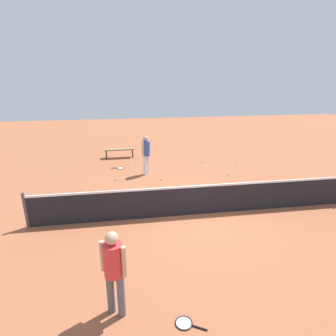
{
  "coord_description": "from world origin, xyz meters",
  "views": [
    {
      "loc": [
        2.16,
        7.61,
        4.18
      ],
      "look_at": [
        0.63,
        -1.96,
        0.9
      ],
      "focal_mm": 30.01,
      "sensor_mm": 36.0,
      "label": 1
    }
  ],
  "objects_px": {
    "tennis_ball_near_player": "(115,180)",
    "courtside_bench": "(119,150)",
    "tennis_ball_by_net": "(228,174)",
    "tennis_racket_far_player": "(185,323)",
    "tennis_ball_baseline": "(161,179)",
    "player_near_side": "(146,152)",
    "tennis_racket_near_player": "(120,168)",
    "tennis_ball_stray_left": "(202,162)",
    "tennis_ball_midcourt": "(128,165)",
    "player_far_side": "(114,267)",
    "tennis_ball_stray_right": "(236,161)"
  },
  "relations": [
    {
      "from": "tennis_ball_near_player",
      "to": "courtside_bench",
      "type": "bearing_deg",
      "value": -92.78
    },
    {
      "from": "tennis_ball_near_player",
      "to": "tennis_ball_by_net",
      "type": "height_order",
      "value": "same"
    },
    {
      "from": "tennis_racket_far_player",
      "to": "tennis_ball_baseline",
      "type": "height_order",
      "value": "tennis_ball_baseline"
    },
    {
      "from": "player_near_side",
      "to": "tennis_racket_near_player",
      "type": "height_order",
      "value": "player_near_side"
    },
    {
      "from": "player_near_side",
      "to": "tennis_ball_stray_left",
      "type": "bearing_deg",
      "value": -156.24
    },
    {
      "from": "courtside_bench",
      "to": "tennis_ball_midcourt",
      "type": "bearing_deg",
      "value": 106.2
    },
    {
      "from": "player_far_side",
      "to": "tennis_racket_far_player",
      "type": "bearing_deg",
      "value": 159.78
    },
    {
      "from": "tennis_racket_far_player",
      "to": "tennis_ball_near_player",
      "type": "distance_m",
      "value": 7.41
    },
    {
      "from": "tennis_ball_near_player",
      "to": "tennis_ball_by_net",
      "type": "xyz_separation_m",
      "value": [
        -4.81,
        0.14,
        0.0
      ]
    },
    {
      "from": "tennis_ball_near_player",
      "to": "courtside_bench",
      "type": "xyz_separation_m",
      "value": [
        -0.16,
        -3.31,
        0.38
      ]
    },
    {
      "from": "tennis_ball_by_net",
      "to": "tennis_ball_midcourt",
      "type": "relative_size",
      "value": 1.0
    },
    {
      "from": "tennis_racket_near_player",
      "to": "tennis_ball_midcourt",
      "type": "height_order",
      "value": "tennis_ball_midcourt"
    },
    {
      "from": "tennis_racket_near_player",
      "to": "courtside_bench",
      "type": "xyz_separation_m",
      "value": [
        0.02,
        -1.77,
        0.4
      ]
    },
    {
      "from": "player_far_side",
      "to": "tennis_racket_near_player",
      "type": "xyz_separation_m",
      "value": [
        -0.02,
        -8.38,
        -1.0
      ]
    },
    {
      "from": "tennis_ball_stray_left",
      "to": "player_near_side",
      "type": "bearing_deg",
      "value": 23.76
    },
    {
      "from": "tennis_ball_midcourt",
      "to": "tennis_ball_stray_right",
      "type": "relative_size",
      "value": 1.0
    },
    {
      "from": "tennis_ball_stray_right",
      "to": "tennis_ball_stray_left",
      "type": "bearing_deg",
      "value": -7.57
    },
    {
      "from": "tennis_ball_near_player",
      "to": "tennis_ball_midcourt",
      "type": "relative_size",
      "value": 1.0
    },
    {
      "from": "tennis_ball_near_player",
      "to": "tennis_ball_by_net",
      "type": "relative_size",
      "value": 1.0
    },
    {
      "from": "tennis_ball_stray_left",
      "to": "courtside_bench",
      "type": "distance_m",
      "value": 4.32
    },
    {
      "from": "tennis_racket_near_player",
      "to": "courtside_bench",
      "type": "relative_size",
      "value": 0.4
    },
    {
      "from": "player_near_side",
      "to": "courtside_bench",
      "type": "height_order",
      "value": "player_near_side"
    },
    {
      "from": "tennis_racket_far_player",
      "to": "tennis_ball_by_net",
      "type": "height_order",
      "value": "tennis_ball_by_net"
    },
    {
      "from": "player_near_side",
      "to": "tennis_ball_by_net",
      "type": "bearing_deg",
      "value": 168.63
    },
    {
      "from": "tennis_racket_far_player",
      "to": "tennis_ball_stray_right",
      "type": "relative_size",
      "value": 8.95
    },
    {
      "from": "player_far_side",
      "to": "courtside_bench",
      "type": "xyz_separation_m",
      "value": [
        -0.01,
        -10.15,
        -0.59
      ]
    },
    {
      "from": "tennis_ball_midcourt",
      "to": "tennis_ball_stray_left",
      "type": "distance_m",
      "value": 3.63
    },
    {
      "from": "player_near_side",
      "to": "tennis_ball_by_net",
      "type": "distance_m",
      "value": 3.68
    },
    {
      "from": "tennis_ball_by_net",
      "to": "tennis_racket_far_player",
      "type": "bearing_deg",
      "value": 64.06
    },
    {
      "from": "tennis_ball_by_net",
      "to": "tennis_ball_baseline",
      "type": "height_order",
      "value": "same"
    },
    {
      "from": "tennis_ball_by_net",
      "to": "tennis_ball_baseline",
      "type": "xyz_separation_m",
      "value": [
        2.97,
        0.08,
        0.0
      ]
    },
    {
      "from": "player_near_side",
      "to": "player_far_side",
      "type": "xyz_separation_m",
      "value": [
        1.18,
        7.41,
        0.0
      ]
    },
    {
      "from": "tennis_racket_far_player",
      "to": "tennis_ball_near_player",
      "type": "xyz_separation_m",
      "value": [
        1.34,
        -7.29,
        0.02
      ]
    },
    {
      "from": "tennis_ball_midcourt",
      "to": "courtside_bench",
      "type": "xyz_separation_m",
      "value": [
        0.41,
        -1.42,
        0.38
      ]
    },
    {
      "from": "player_far_side",
      "to": "tennis_ball_baseline",
      "type": "height_order",
      "value": "player_far_side"
    },
    {
      "from": "player_near_side",
      "to": "tennis_ball_near_player",
      "type": "bearing_deg",
      "value": 22.86
    },
    {
      "from": "player_near_side",
      "to": "tennis_ball_midcourt",
      "type": "bearing_deg",
      "value": -60.2
    },
    {
      "from": "tennis_racket_near_player",
      "to": "tennis_ball_near_player",
      "type": "distance_m",
      "value": 1.54
    },
    {
      "from": "player_far_side",
      "to": "tennis_ball_by_net",
      "type": "bearing_deg",
      "value": -124.79
    },
    {
      "from": "player_far_side",
      "to": "tennis_ball_midcourt",
      "type": "bearing_deg",
      "value": -92.75
    },
    {
      "from": "tennis_ball_near_player",
      "to": "player_far_side",
      "type": "bearing_deg",
      "value": 91.27
    },
    {
      "from": "player_near_side",
      "to": "tennis_racket_far_player",
      "type": "xyz_separation_m",
      "value": [
        -0.01,
        7.85,
        -1.0
      ]
    },
    {
      "from": "tennis_ball_by_net",
      "to": "tennis_ball_stray_left",
      "type": "relative_size",
      "value": 1.0
    },
    {
      "from": "tennis_racket_far_player",
      "to": "tennis_ball_by_net",
      "type": "xyz_separation_m",
      "value": [
        -3.48,
        -7.15,
        0.02
      ]
    },
    {
      "from": "courtside_bench",
      "to": "tennis_racket_far_player",
      "type": "bearing_deg",
      "value": 96.34
    },
    {
      "from": "tennis_racket_far_player",
      "to": "tennis_ball_near_player",
      "type": "relative_size",
      "value": 8.95
    },
    {
      "from": "player_near_side",
      "to": "courtside_bench",
      "type": "relative_size",
      "value": 1.13
    },
    {
      "from": "player_near_side",
      "to": "courtside_bench",
      "type": "bearing_deg",
      "value": -66.89
    },
    {
      "from": "tennis_racket_far_player",
      "to": "tennis_ball_midcourt",
      "type": "relative_size",
      "value": 8.95
    },
    {
      "from": "tennis_racket_near_player",
      "to": "tennis_racket_far_player",
      "type": "relative_size",
      "value": 1.02
    }
  ]
}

